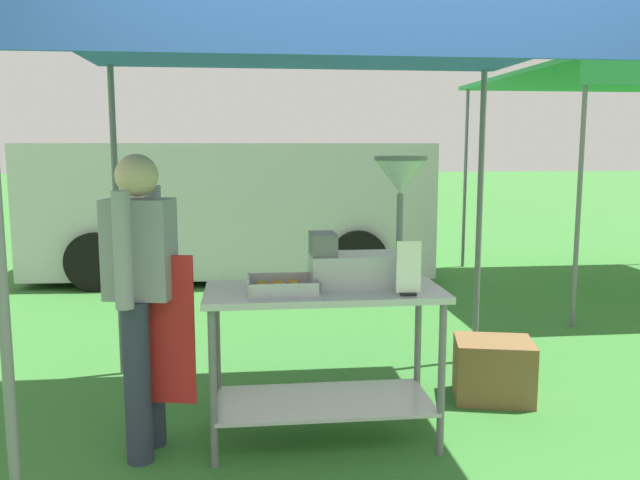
# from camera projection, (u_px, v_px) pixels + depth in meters

# --- Properties ---
(ground_plane) EXTENTS (70.00, 70.00, 0.00)m
(ground_plane) POSITION_uv_depth(u_px,v_px,m) (289.00, 272.00, 8.68)
(ground_plane) COLOR #33702D
(stall_canopy) EXTENTS (2.86, 2.41, 2.25)m
(stall_canopy) POSITION_uv_depth(u_px,v_px,m) (322.00, 47.00, 3.47)
(stall_canopy) COLOR slate
(stall_canopy) RESTS_ON ground
(donut_cart) EXTENTS (1.30, 0.59, 0.88)m
(donut_cart) POSITION_uv_depth(u_px,v_px,m) (324.00, 332.00, 3.59)
(donut_cart) COLOR #B7B7BC
(donut_cart) RESTS_ON ground
(donut_tray) EXTENTS (0.38, 0.32, 0.07)m
(donut_tray) POSITION_uv_depth(u_px,v_px,m) (283.00, 287.00, 3.49)
(donut_tray) COLOR #B7B7BC
(donut_tray) RESTS_ON donut_cart
(donut_fryer) EXTENTS (0.65, 0.29, 0.72)m
(donut_fryer) POSITION_uv_depth(u_px,v_px,m) (371.00, 236.00, 3.61)
(donut_fryer) COLOR #B7B7BC
(donut_fryer) RESTS_ON donut_cart
(menu_sign) EXTENTS (0.13, 0.05, 0.29)m
(menu_sign) POSITION_uv_depth(u_px,v_px,m) (409.00, 272.00, 3.38)
(menu_sign) COLOR black
(menu_sign) RESTS_ON donut_cart
(vendor) EXTENTS (0.47, 0.54, 1.61)m
(vendor) POSITION_uv_depth(u_px,v_px,m) (142.00, 290.00, 3.41)
(vendor) COLOR #2D3347
(vendor) RESTS_ON ground
(supply_crate) EXTENTS (0.57, 0.49, 0.39)m
(supply_crate) POSITION_uv_depth(u_px,v_px,m) (493.00, 369.00, 4.27)
(supply_crate) COLOR brown
(supply_crate) RESTS_ON ground
(van_silver) EXTENTS (5.00, 2.30, 1.69)m
(van_silver) POSITION_uv_depth(u_px,v_px,m) (232.00, 207.00, 8.44)
(van_silver) COLOR #BCBCC1
(van_silver) RESTS_ON ground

